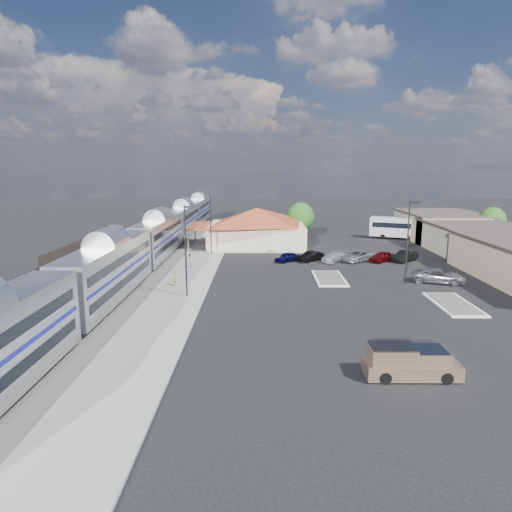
{
  "coord_description": "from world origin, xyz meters",
  "views": [
    {
      "loc": [
        -3.79,
        -48.67,
        12.49
      ],
      "look_at": [
        -4.36,
        1.17,
        2.8
      ],
      "focal_mm": 32.0,
      "sensor_mm": 36.0,
      "label": 1
    }
  ],
  "objects_px": {
    "pickup_truck": "(411,363)",
    "station_depot": "(256,227)",
    "suv": "(438,276)",
    "coach_bus": "(405,227)"
  },
  "relations": [
    {
      "from": "station_depot",
      "to": "pickup_truck",
      "type": "distance_m",
      "value": 47.9
    },
    {
      "from": "station_depot",
      "to": "pickup_truck",
      "type": "height_order",
      "value": "station_depot"
    },
    {
      "from": "station_depot",
      "to": "coach_bus",
      "type": "xyz_separation_m",
      "value": [
        26.08,
        7.2,
        -0.94
      ]
    },
    {
      "from": "pickup_truck",
      "to": "coach_bus",
      "type": "distance_m",
      "value": 56.42
    },
    {
      "from": "suv",
      "to": "coach_bus",
      "type": "height_order",
      "value": "coach_bus"
    },
    {
      "from": "station_depot",
      "to": "suv",
      "type": "xyz_separation_m",
      "value": [
        20.3,
        -23.69,
        -2.35
      ]
    },
    {
      "from": "pickup_truck",
      "to": "station_depot",
      "type": "bearing_deg",
      "value": 11.67
    },
    {
      "from": "pickup_truck",
      "to": "suv",
      "type": "relative_size",
      "value": 1.01
    },
    {
      "from": "station_depot",
      "to": "coach_bus",
      "type": "relative_size",
      "value": 1.54
    },
    {
      "from": "station_depot",
      "to": "suv",
      "type": "height_order",
      "value": "station_depot"
    }
  ]
}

